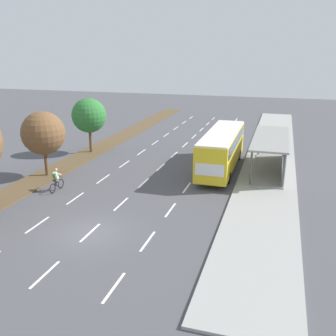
% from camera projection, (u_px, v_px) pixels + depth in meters
% --- Properties ---
extents(ground_plane, '(140.00, 140.00, 0.00)m').
position_uv_depth(ground_plane, '(90.00, 233.00, 21.42)').
color(ground_plane, '#4C4C51').
extents(median_strip, '(2.60, 52.00, 0.12)m').
position_uv_depth(median_strip, '(109.00, 143.00, 41.97)').
color(median_strip, brown).
rests_on(median_strip, ground).
extents(sidewalk_right, '(4.50, 52.00, 0.15)m').
position_uv_depth(sidewalk_right, '(271.00, 155.00, 37.12)').
color(sidewalk_right, '#9E9E99').
rests_on(sidewalk_right, ground).
extents(lane_divider_left, '(0.14, 46.25, 0.01)m').
position_uv_depth(lane_divider_left, '(141.00, 152.00, 38.49)').
color(lane_divider_left, white).
rests_on(lane_divider_left, ground).
extents(lane_divider_center, '(0.14, 46.25, 0.01)m').
position_uv_depth(lane_divider_center, '(174.00, 155.00, 37.53)').
color(lane_divider_center, white).
rests_on(lane_divider_center, ground).
extents(lane_divider_right, '(0.14, 46.25, 0.01)m').
position_uv_depth(lane_divider_right, '(209.00, 158.00, 36.56)').
color(lane_divider_right, white).
rests_on(lane_divider_right, ground).
extents(bus_shelter, '(2.90, 9.93, 2.86)m').
position_uv_depth(bus_shelter, '(273.00, 150.00, 31.81)').
color(bus_shelter, gray).
rests_on(bus_shelter, sidewalk_right).
extents(bus, '(2.54, 11.29, 3.37)m').
position_uv_depth(bus, '(222.00, 146.00, 32.33)').
color(bus, yellow).
rests_on(bus, ground).
extents(cyclist, '(0.46, 1.82, 1.71)m').
position_uv_depth(cyclist, '(56.00, 181.00, 27.70)').
color(cyclist, black).
rests_on(cyclist, ground).
extents(median_tree_second, '(3.49, 3.49, 5.27)m').
position_uv_depth(median_tree_second, '(43.00, 133.00, 30.04)').
color(median_tree_second, brown).
rests_on(median_tree_second, median_strip).
extents(median_tree_third, '(3.40, 3.40, 5.41)m').
position_uv_depth(median_tree_third, '(89.00, 116.00, 37.14)').
color(median_tree_third, brown).
rests_on(median_tree_third, median_strip).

